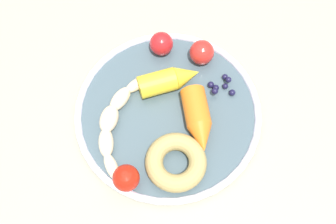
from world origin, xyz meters
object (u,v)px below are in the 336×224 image
Objects in this scene: dining_table at (181,118)px; carrot_orange at (198,120)px; tomato_near at (161,44)px; tomato_far at (126,178)px; carrot_yellow at (169,80)px; tomato_mid at (202,52)px; banana at (115,121)px; plate at (168,113)px; blueberry_pile at (221,86)px; donut at (176,162)px.

carrot_orange is (-0.04, 0.05, 0.13)m from dining_table.
tomato_near is (0.10, -0.12, 0.00)m from carrot_orange.
tomato_far reaches higher than carrot_orange.
tomato_mid is at bearing -119.49° from carrot_yellow.
banana is at bearing -59.73° from tomato_far.
dining_table is 0.16m from tomato_mid.
banana reaches higher than plate.
plate is 6.31× the size of blueberry_pile.
banana is at bearing -18.37° from donut.
banana is 0.10m from tomato_far.
dining_table is 0.18m from donut.
banana is 0.19m from blueberry_pile.
tomato_far is at bearing 78.60° from tomato_mid.
dining_table is at bearing -107.70° from plate.
tomato_mid is (-0.10, -0.17, 0.01)m from banana.
dining_table is 4.83× the size of banana.
blueberry_pile is 1.18× the size of tomato_far.
plate is at bearing -7.80° from carrot_orange.
tomato_mid reaches higher than blueberry_pile.
tomato_mid is at bearing -43.80° from blueberry_pile.
carrot_orange is at bearing -122.03° from tomato_far.
plate is 0.12m from tomato_mid.
carrot_orange reaches higher than donut.
carrot_yellow is 2.56× the size of tomato_far.
carrot_orange reaches higher than plate.
tomato_near is 0.98× the size of tomato_far.
banana reaches higher than blueberry_pile.
carrot_yellow is at bearing -68.61° from donut.
tomato_mid is at bearing -85.91° from donut.
tomato_near is (0.12, -0.04, 0.01)m from blueberry_pile.
dining_table is 0.15m from carrot_orange.
carrot_yellow is (0.01, -0.05, 0.02)m from plate.
carrot_yellow is 0.07m from tomato_near.
carrot_orange is (-0.05, 0.01, 0.02)m from plate.
donut is 1.95× the size of blueberry_pile.
carrot_orange is 2.76× the size of tomato_near.
tomato_far is (0.04, 0.18, 0.14)m from dining_table.
donut is 0.21m from tomato_mid.
plate is 2.74× the size of carrot_orange.
carrot_orange is 1.06× the size of carrot_yellow.
carrot_yellow reaches higher than dining_table.
plate is at bearing 77.87° from tomato_mid.
dining_table is at bearing 81.24° from tomato_mid.
carrot_yellow is 0.08m from tomato_mid.
carrot_orange is 2.30× the size of blueberry_pile.
donut is at bearing 114.99° from plate.
blueberry_pile is at bearing -166.44° from carrot_yellow.
blueberry_pile is at bearing -136.32° from plate.
banana is at bearing 31.08° from plate.
banana is 4.73× the size of tomato_far.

